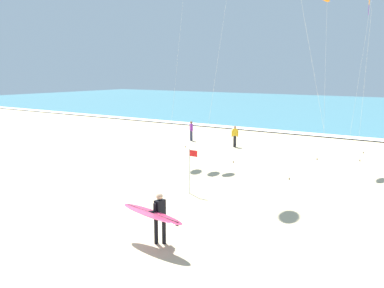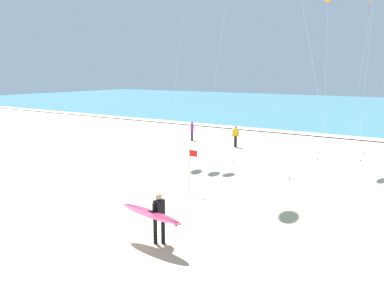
{
  "view_description": "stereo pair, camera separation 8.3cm",
  "coord_description": "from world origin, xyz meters",
  "views": [
    {
      "loc": [
        9.93,
        -9.8,
        5.49
      ],
      "look_at": [
        -0.13,
        5.27,
        2.18
      ],
      "focal_mm": 36.93,
      "sensor_mm": 36.0,
      "label": 1
    },
    {
      "loc": [
        10.0,
        -9.75,
        5.49
      ],
      "look_at": [
        -0.13,
        5.27,
        2.18
      ],
      "focal_mm": 36.93,
      "sensor_mm": 36.0,
      "label": 2
    }
  ],
  "objects": [
    {
      "name": "bystander_yellow_top",
      "position": [
        -3.43,
        15.95,
        0.81
      ],
      "size": [
        0.42,
        0.33,
        1.59
      ],
      "color": "black",
      "rests_on": "ground"
    },
    {
      "name": "bystander_purple_top",
      "position": [
        -7.64,
        16.43,
        0.81
      ],
      "size": [
        0.42,
        0.34,
        1.59
      ],
      "color": "#2D334C",
      "rests_on": "ground"
    },
    {
      "name": "ocean_water",
      "position": [
        0.0,
        54.52,
        0.04
      ],
      "size": [
        160.0,
        60.0,
        0.08
      ],
      "primitive_type": "cube",
      "color": "teal",
      "rests_on": "ground"
    },
    {
      "name": "ground_plane",
      "position": [
        0.0,
        0.0,
        0.0
      ],
      "size": [
        160.0,
        160.0,
        0.0
      ],
      "primitive_type": "plane",
      "color": "#D1BA8E"
    },
    {
      "name": "surfer_lead",
      "position": [
        2.37,
        -0.54,
        1.05
      ],
      "size": [
        2.53,
        1.01,
        1.71
      ],
      "color": "black",
      "rests_on": "ground"
    },
    {
      "name": "lifeguard_flag",
      "position": [
        0.21,
        4.64,
        1.27
      ],
      "size": [
        0.44,
        0.05,
        2.1
      ],
      "color": "silver",
      "rests_on": "ground"
    },
    {
      "name": "shoreline_foam",
      "position": [
        0.0,
        24.82,
        0.09
      ],
      "size": [
        160.0,
        1.62,
        0.01
      ],
      "primitive_type": "cube",
      "color": "white",
      "rests_on": "ocean_water"
    }
  ]
}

